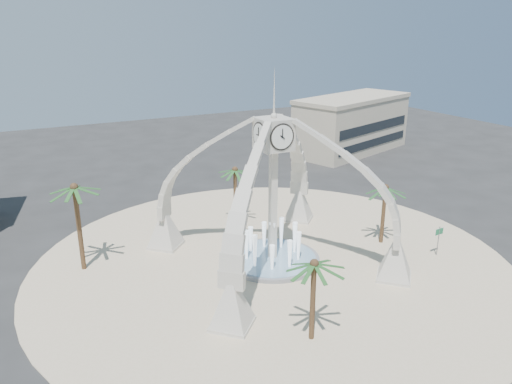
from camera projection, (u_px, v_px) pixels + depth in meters
name	position (u px, v px, depth m)	size (l,w,h in m)	color
ground	(272.00, 261.00, 42.43)	(140.00, 140.00, 0.00)	#282828
plaza	(272.00, 261.00, 42.42)	(40.00, 40.00, 0.06)	beige
clock_tower	(273.00, 189.00, 40.34)	(17.94, 17.94, 16.30)	beige
fountain	(272.00, 258.00, 42.33)	(8.00, 8.00, 3.62)	gray
building_ne	(352.00, 124.00, 77.70)	(21.87, 14.17, 8.60)	#BBAD92
palm_east	(386.00, 188.00, 44.40)	(4.83, 4.83, 6.07)	brown
palm_west	(74.00, 189.00, 38.87)	(4.26, 4.26, 7.89)	brown
palm_north	(235.00, 170.00, 48.14)	(4.81, 4.81, 6.53)	brown
palm_south	(314.00, 265.00, 30.34)	(4.59, 4.59, 6.05)	brown
street_sign	(439.00, 235.00, 42.87)	(1.00, 0.10, 2.73)	slate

